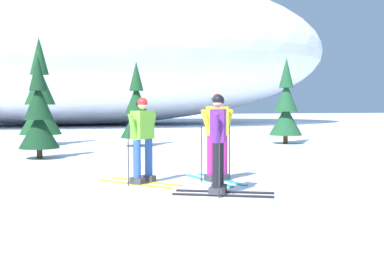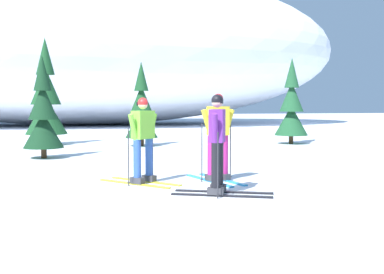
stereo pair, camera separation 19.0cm
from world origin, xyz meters
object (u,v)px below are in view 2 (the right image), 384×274
object	(u,v)px
skier_yellow_jacket	(218,136)
skier_lime_jacket	(143,139)
pine_tree_center_left	(46,100)
pine_tree_center_right	(141,111)
pine_tree_far_right	(291,108)
pine_tree_center	(43,115)
skier_purple_jacket	(218,142)

from	to	relation	value
skier_yellow_jacket	skier_lime_jacket	bearing A→B (deg)	177.68
skier_yellow_jacket	pine_tree_center_left	xyz separation A→B (m)	(-3.95, 9.81, 0.78)
pine_tree_center_left	pine_tree_center_right	distance (m)	3.76
skier_lime_jacket	skier_yellow_jacket	size ratio (longest dim) A/B	0.95
skier_lime_jacket	pine_tree_far_right	world-z (taller)	pine_tree_far_right
skier_lime_jacket	pine_tree_far_right	size ratio (longest dim) A/B	0.51
skier_yellow_jacket	pine_tree_center	xyz separation A→B (m)	(-3.75, 5.16, 0.31)
pine_tree_center	pine_tree_far_right	size ratio (longest dim) A/B	0.89
skier_lime_jacket	skier_purple_jacket	bearing A→B (deg)	-51.62
pine_tree_center_left	pine_tree_far_right	world-z (taller)	pine_tree_center_left
skier_yellow_jacket	pine_tree_center	bearing A→B (deg)	126.01
skier_purple_jacket	pine_tree_center_left	bearing A→B (deg)	107.65
skier_purple_jacket	pine_tree_center_left	size ratio (longest dim) A/B	0.44
skier_yellow_jacket	pine_tree_center_left	bearing A→B (deg)	111.95
skier_purple_jacket	pine_tree_center_right	size ratio (longest dim) A/B	0.57
skier_lime_jacket	skier_purple_jacket	world-z (taller)	skier_purple_jacket
pine_tree_center_right	pine_tree_center	bearing A→B (deg)	-134.89
pine_tree_center_left	pine_tree_center_right	size ratio (longest dim) A/B	1.31
skier_yellow_jacket	pine_tree_far_right	distance (m)	9.72
pine_tree_far_right	pine_tree_center_right	bearing A→B (deg)	176.45
skier_lime_jacket	skier_purple_jacket	distance (m)	1.81
skier_lime_jacket	skier_purple_jacket	size ratio (longest dim) A/B	0.95
skier_purple_jacket	pine_tree_far_right	distance (m)	11.08
pine_tree_center_left	pine_tree_center_right	xyz separation A→B (m)	(3.48, -1.36, -0.40)
skier_lime_jacket	pine_tree_far_right	distance (m)	10.60
skier_lime_jacket	skier_yellow_jacket	xyz separation A→B (m)	(1.52, -0.06, 0.04)
pine_tree_center	pine_tree_far_right	xyz separation A→B (m)	(9.13, 2.93, 0.16)
skier_yellow_jacket	pine_tree_far_right	bearing A→B (deg)	56.37
skier_lime_jacket	pine_tree_center_right	world-z (taller)	pine_tree_center_right
pine_tree_far_right	skier_lime_jacket	bearing A→B (deg)	-130.70
skier_lime_jacket	pine_tree_far_right	xyz separation A→B (m)	(6.90, 8.02, 0.51)
skier_lime_jacket	pine_tree_center	bearing A→B (deg)	113.60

